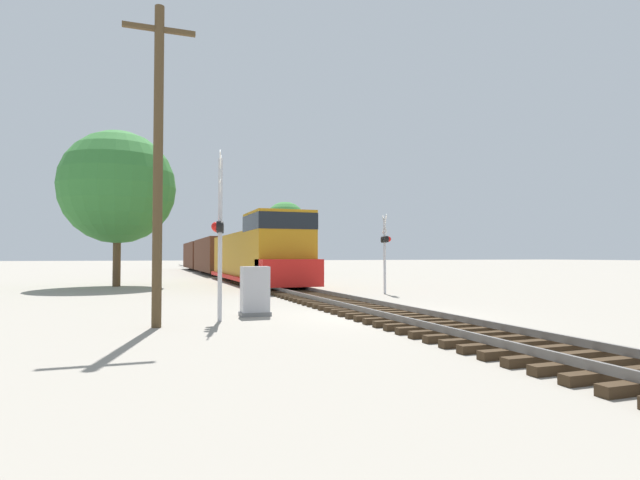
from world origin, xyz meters
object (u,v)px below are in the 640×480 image
object	(u,v)px
relay_cabinet	(255,291)
tree_mid_background	(285,223)
crossing_signal_near	(219,229)
freight_train	(220,256)
utility_pole	(158,158)
crossing_signal_far	(385,244)
tree_far_right	(118,187)

from	to	relation	value
relay_cabinet	tree_mid_background	distance (m)	38.01
relay_cabinet	crossing_signal_near	bearing A→B (deg)	-143.07
freight_train	crossing_signal_near	world-z (taller)	crossing_signal_near
relay_cabinet	utility_pole	xyz separation A→B (m)	(-2.87, -1.60, 3.56)
crossing_signal_far	tree_mid_background	distance (m)	30.00
crossing_signal_near	utility_pole	world-z (taller)	utility_pole
freight_train	tree_mid_background	world-z (taller)	tree_mid_background
freight_train	tree_mid_background	distance (m)	8.93
relay_cabinet	tree_far_right	world-z (taller)	tree_far_right
crossing_signal_near	freight_train	bearing A→B (deg)	-178.44
freight_train	utility_pole	bearing A→B (deg)	-100.75
freight_train	tree_far_right	bearing A→B (deg)	-118.49
utility_pole	tree_far_right	bearing A→B (deg)	95.54
crossing_signal_far	utility_pole	bearing A→B (deg)	141.82
freight_train	crossing_signal_far	bearing A→B (deg)	-81.11
freight_train	relay_cabinet	world-z (taller)	freight_train
crossing_signal_far	crossing_signal_near	bearing A→B (deg)	144.09
freight_train	tree_mid_background	xyz separation A→B (m)	(7.37, 3.67, 3.45)
freight_train	crossing_signal_far	xyz separation A→B (m)	(4.07, -26.01, 0.54)
crossing_signal_near	tree_mid_background	bearing A→B (deg)	171.55
tree_far_right	crossing_signal_far	bearing A→B (deg)	-41.01
relay_cabinet	utility_pole	world-z (taller)	utility_pole
crossing_signal_far	relay_cabinet	world-z (taller)	crossing_signal_far
crossing_signal_near	crossing_signal_far	distance (m)	11.53
crossing_signal_near	tree_mid_background	distance (m)	39.07
crossing_signal_far	tree_far_right	distance (m)	16.75
freight_train	crossing_signal_near	xyz separation A→B (m)	(-4.82, -33.35, 0.72)
crossing_signal_far	tree_mid_background	world-z (taller)	tree_mid_background
freight_train	crossing_signal_near	size ratio (longest dim) A/B	10.71
crossing_signal_near	relay_cabinet	bearing A→B (deg)	136.71
relay_cabinet	tree_mid_background	world-z (taller)	tree_mid_background
freight_train	utility_pole	distance (m)	34.73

